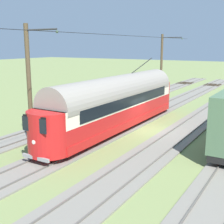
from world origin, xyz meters
name	(u,v)px	position (x,y,z in m)	size (l,w,h in m)	color
ground_plane	(150,130)	(0.00, 0.00, 0.00)	(220.00, 220.00, 0.00)	olive
track_adjacent_siding	(180,133)	(-2.37, -0.31, 0.05)	(2.80, 80.00, 0.18)	slate
track_third_siding	(126,125)	(2.37, -0.31, 0.05)	(2.80, 80.00, 0.18)	slate
track_outer_siding	(80,118)	(7.11, -0.31, 0.05)	(2.80, 80.00, 0.18)	slate
vintage_streetcar	(117,102)	(2.37, 1.09, 2.27)	(2.65, 18.21, 5.29)	red
catenary_pole_foreground	(162,66)	(4.75, -13.82, 4.11)	(2.66, 0.28, 7.90)	#4C3D28
catenary_pole_mid_near	(30,86)	(4.75, 7.93, 4.11)	(2.66, 0.28, 7.90)	#4C3D28
overhead_wire_run	(64,32)	(2.41, 7.24, 7.36)	(2.45, 47.51, 0.18)	black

